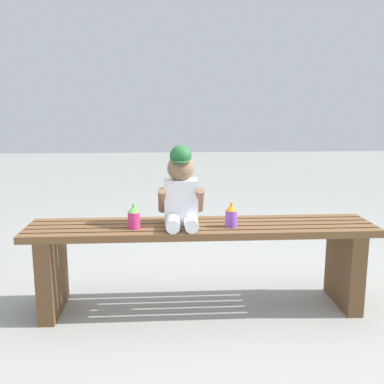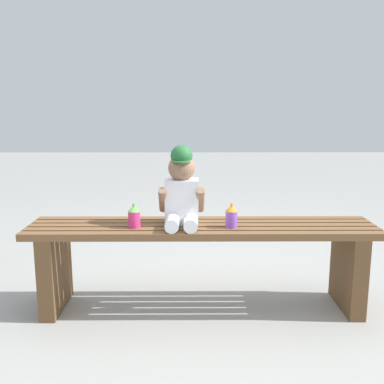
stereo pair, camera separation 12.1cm
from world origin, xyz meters
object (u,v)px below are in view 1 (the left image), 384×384
Objects in this scene: sippy_cup_left at (134,217)px; sippy_cup_right at (231,215)px; child_figure at (181,190)px; park_bench at (201,251)px.

sippy_cup_right is (0.48, 0.00, 0.00)m from sippy_cup_left.
child_figure is at bearing 165.68° from sippy_cup_right.
park_bench is 0.34m from child_figure.
park_bench is at bearing -6.63° from child_figure.
park_bench is 0.25m from sippy_cup_right.
sippy_cup_right is at bearing -14.32° from child_figure.
child_figure is at bearing 173.37° from park_bench.
child_figure is (-0.10, 0.01, 0.32)m from park_bench.
sippy_cup_left is (-0.34, -0.05, 0.20)m from park_bench.
sippy_cup_right is at bearing 0.00° from sippy_cup_left.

